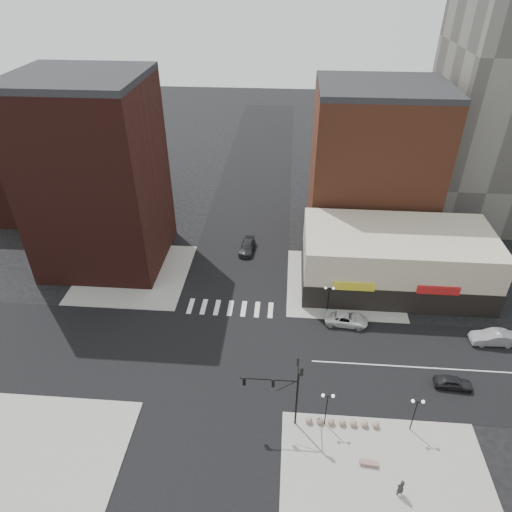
{
  "coord_description": "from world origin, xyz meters",
  "views": [
    {
      "loc": [
        6.64,
        -35.68,
        37.62
      ],
      "look_at": [
        3.5,
        3.94,
        11.0
      ],
      "focal_mm": 32.0,
      "sensor_mm": 36.0,
      "label": 1
    }
  ],
  "objects_px": {
    "dark_sedan_north": "(247,247)",
    "pedestrian": "(401,488)",
    "traffic_signal": "(287,385)",
    "street_lamp_ne": "(329,294)",
    "silver_sedan": "(493,338)",
    "street_lamp_se_a": "(327,402)",
    "white_suv": "(346,319)",
    "stone_bench": "(368,463)",
    "dark_sedan_east": "(453,382)",
    "street_lamp_se_b": "(416,407)"
  },
  "relations": [
    {
      "from": "dark_sedan_east",
      "to": "white_suv",
      "type": "bearing_deg",
      "value": 53.45
    },
    {
      "from": "street_lamp_se_b",
      "to": "street_lamp_ne",
      "type": "height_order",
      "value": "same"
    },
    {
      "from": "white_suv",
      "to": "pedestrian",
      "type": "distance_m",
      "value": 21.04
    },
    {
      "from": "dark_sedan_east",
      "to": "pedestrian",
      "type": "distance_m",
      "value": 14.15
    },
    {
      "from": "street_lamp_se_a",
      "to": "dark_sedan_north",
      "type": "distance_m",
      "value": 31.39
    },
    {
      "from": "traffic_signal",
      "to": "street_lamp_ne",
      "type": "xyz_separation_m",
      "value": [
        4.76,
        15.83,
        -1.67
      ]
    },
    {
      "from": "traffic_signal",
      "to": "street_lamp_se_a",
      "type": "xyz_separation_m",
      "value": [
        3.76,
        -0.17,
        -1.67
      ]
    },
    {
      "from": "traffic_signal",
      "to": "stone_bench",
      "type": "bearing_deg",
      "value": -28.98
    },
    {
      "from": "dark_sedan_north",
      "to": "pedestrian",
      "type": "xyz_separation_m",
      "value": [
        16.06,
        -35.95,
        0.36
      ]
    },
    {
      "from": "street_lamp_se_b",
      "to": "silver_sedan",
      "type": "distance_m",
      "value": 17.3
    },
    {
      "from": "traffic_signal",
      "to": "street_lamp_se_a",
      "type": "relative_size",
      "value": 1.87
    },
    {
      "from": "street_lamp_se_a",
      "to": "street_lamp_se_b",
      "type": "height_order",
      "value": "same"
    },
    {
      "from": "white_suv",
      "to": "stone_bench",
      "type": "height_order",
      "value": "white_suv"
    },
    {
      "from": "street_lamp_ne",
      "to": "pedestrian",
      "type": "bearing_deg",
      "value": -77.78
    },
    {
      "from": "street_lamp_se_a",
      "to": "dark_sedan_east",
      "type": "height_order",
      "value": "street_lamp_se_a"
    },
    {
      "from": "dark_sedan_north",
      "to": "stone_bench",
      "type": "distance_m",
      "value": 36.26
    },
    {
      "from": "white_suv",
      "to": "pedestrian",
      "type": "relative_size",
      "value": 2.7
    },
    {
      "from": "silver_sedan",
      "to": "stone_bench",
      "type": "relative_size",
      "value": 3.03
    },
    {
      "from": "silver_sedan",
      "to": "stone_bench",
      "type": "distance_m",
      "value": 22.99
    },
    {
      "from": "traffic_signal",
      "to": "dark_sedan_north",
      "type": "xyz_separation_m",
      "value": [
        -6.45,
        29.41,
        -4.25
      ]
    },
    {
      "from": "traffic_signal",
      "to": "street_lamp_se_a",
      "type": "height_order",
      "value": "traffic_signal"
    },
    {
      "from": "dark_sedan_east",
      "to": "stone_bench",
      "type": "height_order",
      "value": "dark_sedan_east"
    },
    {
      "from": "white_suv",
      "to": "silver_sedan",
      "type": "height_order",
      "value": "silver_sedan"
    },
    {
      "from": "silver_sedan",
      "to": "pedestrian",
      "type": "relative_size",
      "value": 2.62
    },
    {
      "from": "dark_sedan_east",
      "to": "silver_sedan",
      "type": "height_order",
      "value": "silver_sedan"
    },
    {
      "from": "dark_sedan_east",
      "to": "silver_sedan",
      "type": "distance_m",
      "value": 9.36
    },
    {
      "from": "dark_sedan_east",
      "to": "stone_bench",
      "type": "relative_size",
      "value": 2.31
    },
    {
      "from": "street_lamp_ne",
      "to": "dark_sedan_east",
      "type": "distance_m",
      "value": 16.41
    },
    {
      "from": "silver_sedan",
      "to": "dark_sedan_north",
      "type": "bearing_deg",
      "value": -121.84
    },
    {
      "from": "street_lamp_se_a",
      "to": "pedestrian",
      "type": "xyz_separation_m",
      "value": [
        5.85,
        -6.37,
        -2.21
      ]
    },
    {
      "from": "silver_sedan",
      "to": "dark_sedan_north",
      "type": "height_order",
      "value": "silver_sedan"
    },
    {
      "from": "street_lamp_se_b",
      "to": "stone_bench",
      "type": "xyz_separation_m",
      "value": [
        -4.36,
        -3.93,
        -2.97
      ]
    },
    {
      "from": "white_suv",
      "to": "stone_bench",
      "type": "bearing_deg",
      "value": -174.04
    },
    {
      "from": "street_lamp_se_b",
      "to": "white_suv",
      "type": "xyz_separation_m",
      "value": [
        -4.77,
        14.5,
        -2.57
      ]
    },
    {
      "from": "street_lamp_se_a",
      "to": "traffic_signal",
      "type": "bearing_deg",
      "value": 177.43
    },
    {
      "from": "dark_sedan_north",
      "to": "pedestrian",
      "type": "height_order",
      "value": "pedestrian"
    },
    {
      "from": "silver_sedan",
      "to": "pedestrian",
      "type": "distance_m",
      "value": 23.41
    },
    {
      "from": "stone_bench",
      "to": "traffic_signal",
      "type": "bearing_deg",
      "value": 156.41
    },
    {
      "from": "traffic_signal",
      "to": "pedestrian",
      "type": "relative_size",
      "value": 4.06
    },
    {
      "from": "silver_sedan",
      "to": "pedestrian",
      "type": "bearing_deg",
      "value": -38.47
    },
    {
      "from": "white_suv",
      "to": "dark_sedan_north",
      "type": "bearing_deg",
      "value": 46.4
    },
    {
      "from": "street_lamp_se_a",
      "to": "stone_bench",
      "type": "xyz_separation_m",
      "value": [
        3.64,
        -3.93,
        -2.97
      ]
    },
    {
      "from": "white_suv",
      "to": "dark_sedan_north",
      "type": "height_order",
      "value": "white_suv"
    },
    {
      "from": "street_lamp_se_b",
      "to": "dark_sedan_north",
      "type": "relative_size",
      "value": 0.84
    },
    {
      "from": "street_lamp_se_a",
      "to": "silver_sedan",
      "type": "relative_size",
      "value": 0.83
    },
    {
      "from": "traffic_signal",
      "to": "silver_sedan",
      "type": "distance_m",
      "value": 26.84
    },
    {
      "from": "stone_bench",
      "to": "street_lamp_se_b",
      "type": "bearing_deg",
      "value": 47.49
    },
    {
      "from": "dark_sedan_east",
      "to": "pedestrian",
      "type": "relative_size",
      "value": 1.99
    },
    {
      "from": "pedestrian",
      "to": "street_lamp_se_b",
      "type": "bearing_deg",
      "value": -132.18
    },
    {
      "from": "white_suv",
      "to": "dark_sedan_east",
      "type": "relative_size",
      "value": 1.35
    }
  ]
}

